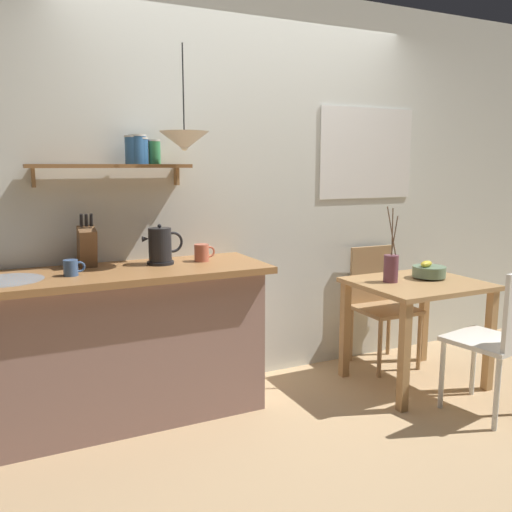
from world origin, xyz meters
The scene contains 14 objects.
ground_plane centered at (0.00, 0.00, 0.00)m, with size 14.00×14.00×0.00m, color tan.
back_wall centered at (0.20, 0.65, 1.35)m, with size 6.80×0.11×2.70m.
kitchen_counter centered at (-1.00, 0.32, 0.47)m, with size 1.83×0.63×0.92m.
wall_shelf centered at (-0.84, 0.49, 1.57)m, with size 0.95×0.20×0.31m.
dining_table centered at (1.01, -0.02, 0.60)m, with size 0.84×0.73×0.73m.
dining_chair_near centered at (1.10, -0.64, 0.52)m, with size 0.47×0.49×0.93m.
dining_chair_far centered at (1.04, 0.42, 0.50)m, with size 0.43×0.43×0.90m.
fruit_bowl centered at (1.15, 0.03, 0.78)m, with size 0.23×0.23×0.13m.
twig_vase centered at (0.83, 0.05, 0.83)m, with size 0.10×0.10×0.52m.
electric_kettle centered at (-0.68, 0.38, 1.03)m, with size 0.25×0.16×0.25m.
knife_block centered at (-1.10, 0.47, 1.05)m, with size 0.10×0.17×0.32m.
coffee_mug_by_sink centered at (-1.22, 0.25, 0.97)m, with size 0.12×0.08×0.09m.
coffee_mug_spare centered at (-0.42, 0.36, 0.98)m, with size 0.14×0.09×0.11m.
pendant_lamp centered at (-0.55, 0.27, 1.66)m, with size 0.29×0.29×0.60m.
Camera 1 is at (-1.57, -2.78, 1.52)m, focal length 37.69 mm.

